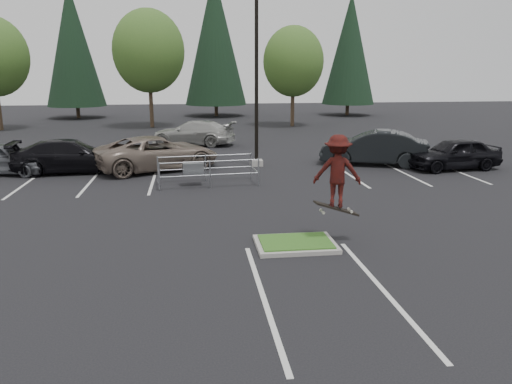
{
  "coord_description": "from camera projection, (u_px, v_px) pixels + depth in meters",
  "views": [
    {
      "loc": [
        -2.8,
        -12.84,
        4.78
      ],
      "look_at": [
        -0.91,
        1.5,
        1.22
      ],
      "focal_mm": 35.0,
      "sensor_mm": 36.0,
      "label": 1
    }
  ],
  "objects": [
    {
      "name": "car_r_charc",
      "position": [
        374.0,
        148.0,
        25.54
      ],
      "size": [
        5.68,
        3.68,
        1.77
      ],
      "primitive_type": "imported",
      "rotation": [
        0.0,
        0.0,
        4.34
      ],
      "color": "black",
      "rests_on": "ground"
    },
    {
      "name": "skateboarder",
      "position": [
        338.0,
        172.0,
        13.75
      ],
      "size": [
        1.45,
        1.05,
        2.31
      ],
      "rotation": [
        0.0,
        0.0,
        2.89
      ],
      "color": "black",
      "rests_on": "ground"
    },
    {
      "name": "decid_c",
      "position": [
        293.0,
        64.0,
        42.08
      ],
      "size": [
        5.12,
        5.12,
        8.38
      ],
      "color": "#38281C",
      "rests_on": "ground"
    },
    {
      "name": "car_r_black",
      "position": [
        455.0,
        154.0,
        24.37
      ],
      "size": [
        4.71,
        2.31,
        1.55
      ],
      "primitive_type": "imported",
      "rotation": [
        0.0,
        0.0,
        4.82
      ],
      "color": "black",
      "rests_on": "ground"
    },
    {
      "name": "ground",
      "position": [
        295.0,
        246.0,
        13.86
      ],
      "size": [
        120.0,
        120.0,
        0.0
      ],
      "primitive_type": "plane",
      "color": "black",
      "rests_on": "ground"
    },
    {
      "name": "car_l_tan",
      "position": [
        156.0,
        153.0,
        24.16
      ],
      "size": [
        6.56,
        4.85,
        1.66
      ],
      "primitive_type": "imported",
      "rotation": [
        0.0,
        0.0,
        1.97
      ],
      "color": "#78685C",
      "rests_on": "ground"
    },
    {
      "name": "light_pole",
      "position": [
        256.0,
        74.0,
        24.38
      ],
      "size": [
        0.7,
        0.6,
        10.12
      ],
      "color": "#A29E97",
      "rests_on": "ground"
    },
    {
      "name": "car_l_grey",
      "position": [
        4.0,
        158.0,
        23.29
      ],
      "size": [
        4.68,
        2.74,
        1.5
      ],
      "primitive_type": "imported",
      "rotation": [
        0.0,
        0.0,
        1.34
      ],
      "color": "#56585E",
      "rests_on": "ground"
    },
    {
      "name": "decid_b",
      "position": [
        149.0,
        54.0,
        41.04
      ],
      "size": [
        5.89,
        5.89,
        9.64
      ],
      "color": "#38281C",
      "rests_on": "ground"
    },
    {
      "name": "car_l_black",
      "position": [
        71.0,
        156.0,
        23.66
      ],
      "size": [
        5.57,
        2.61,
        1.57
      ],
      "primitive_type": "imported",
      "rotation": [
        0.0,
        0.0,
        1.65
      ],
      "color": "black",
      "rests_on": "ground"
    },
    {
      "name": "conif_c",
      "position": [
        350.0,
        49.0,
        52.03
      ],
      "size": [
        5.5,
        5.5,
        12.5
      ],
      "color": "#38281C",
      "rests_on": "ground"
    },
    {
      "name": "cart_corral",
      "position": [
        197.0,
        168.0,
        21.01
      ],
      "size": [
        4.28,
        1.88,
        1.18
      ],
      "rotation": [
        0.0,
        0.0,
        0.1
      ],
      "color": "gray",
      "rests_on": "ground"
    },
    {
      "name": "car_far_silver",
      "position": [
        194.0,
        133.0,
        32.33
      ],
      "size": [
        5.85,
        3.98,
        1.57
      ],
      "primitive_type": "imported",
      "rotation": [
        0.0,
        0.0,
        4.35
      ],
      "color": "#B0B0AA",
      "rests_on": "ground"
    },
    {
      "name": "conif_a",
      "position": [
        73.0,
        45.0,
        48.89
      ],
      "size": [
        5.72,
        5.72,
        13.0
      ],
      "color": "#38281C",
      "rests_on": "ground"
    },
    {
      "name": "stall_lines",
      "position": [
        230.0,
        195.0,
        19.48
      ],
      "size": [
        22.62,
        17.6,
        0.01
      ],
      "color": "silver",
      "rests_on": "ground"
    },
    {
      "name": "conif_b",
      "position": [
        215.0,
        39.0,
        50.97
      ],
      "size": [
        6.38,
        6.38,
        14.5
      ],
      "color": "#38281C",
      "rests_on": "ground"
    },
    {
      "name": "grass_median",
      "position": [
        296.0,
        244.0,
        13.84
      ],
      "size": [
        2.2,
        1.6,
        0.16
      ],
      "color": "#A29E97",
      "rests_on": "ground"
    }
  ]
}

